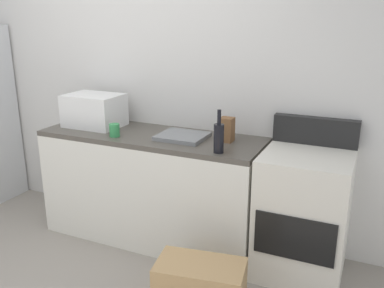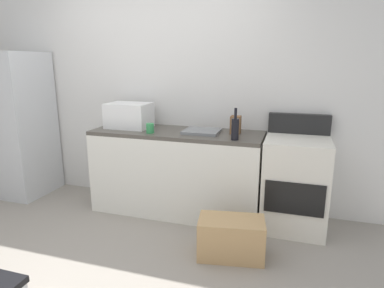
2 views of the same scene
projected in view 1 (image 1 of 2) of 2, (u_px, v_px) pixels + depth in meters
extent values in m
cube|color=silver|center=(140.00, 76.00, 3.58)|extent=(5.00, 0.10, 2.60)
cube|color=silver|center=(153.00, 189.00, 3.42)|extent=(1.80, 0.60, 0.86)
cube|color=#4C473F|center=(151.00, 137.00, 3.28)|extent=(1.80, 0.60, 0.04)
cube|color=silver|center=(303.00, 215.00, 2.93)|extent=(0.60, 0.60, 0.90)
cube|color=black|center=(294.00, 239.00, 2.67)|extent=(0.52, 0.02, 0.30)
cube|color=black|center=(315.00, 131.00, 2.99)|extent=(0.60, 0.08, 0.20)
cube|color=white|center=(94.00, 110.00, 3.49)|extent=(0.46, 0.34, 0.27)
cube|color=slate|center=(182.00, 136.00, 3.17)|extent=(0.36, 0.32, 0.03)
cylinder|color=black|center=(219.00, 139.00, 2.80)|extent=(0.07, 0.07, 0.20)
cylinder|color=black|center=(219.00, 117.00, 2.76)|extent=(0.03, 0.03, 0.10)
cylinder|color=#338C4C|center=(115.00, 130.00, 3.20)|extent=(0.08, 0.08, 0.10)
cube|color=brown|center=(227.00, 130.00, 3.07)|extent=(0.10, 0.10, 0.18)
cube|color=tan|center=(200.00, 287.00, 2.59)|extent=(0.59, 0.39, 0.34)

